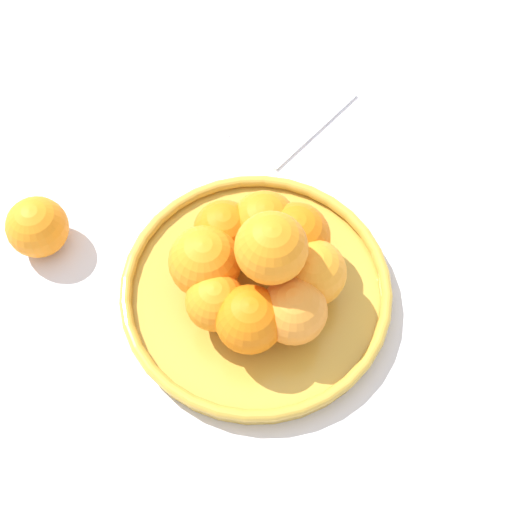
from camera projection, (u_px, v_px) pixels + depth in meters
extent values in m
plane|color=silver|center=(256.00, 297.00, 0.82)|extent=(4.00, 4.00, 0.00)
cylinder|color=gold|center=(256.00, 294.00, 0.82)|extent=(0.30, 0.30, 0.02)
torus|color=gold|center=(256.00, 288.00, 0.80)|extent=(0.31, 0.31, 0.01)
sphere|color=orange|center=(205.00, 262.00, 0.77)|extent=(0.08, 0.08, 0.08)
sphere|color=orange|center=(215.00, 302.00, 0.75)|extent=(0.06, 0.06, 0.06)
sphere|color=orange|center=(249.00, 320.00, 0.74)|extent=(0.07, 0.07, 0.07)
sphere|color=orange|center=(293.00, 311.00, 0.74)|extent=(0.07, 0.07, 0.07)
sphere|color=orange|center=(312.00, 273.00, 0.76)|extent=(0.07, 0.07, 0.07)
sphere|color=orange|center=(295.00, 237.00, 0.78)|extent=(0.08, 0.08, 0.08)
sphere|color=orange|center=(264.00, 225.00, 0.79)|extent=(0.08, 0.08, 0.08)
sphere|color=orange|center=(224.00, 231.00, 0.79)|extent=(0.07, 0.07, 0.07)
sphere|color=orange|center=(271.00, 248.00, 0.71)|extent=(0.07, 0.07, 0.07)
sphere|color=orange|center=(37.00, 227.00, 0.83)|extent=(0.07, 0.07, 0.07)
cube|color=white|center=(270.00, 98.00, 0.96)|extent=(0.23, 0.23, 0.01)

